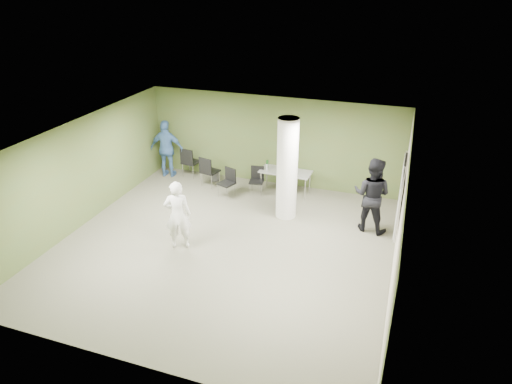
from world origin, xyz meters
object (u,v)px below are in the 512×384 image
at_px(folding_table, 285,172).
at_px(man_blue, 167,149).
at_px(chair_back_left, 189,160).
at_px(woman_white, 178,215).
at_px(man_black, 372,195).

bearing_deg(folding_table, man_blue, -178.25).
height_order(folding_table, man_blue, man_blue).
relative_size(folding_table, chair_back_left, 1.57).
bearing_deg(man_blue, folding_table, 172.21).
bearing_deg(woman_white, folding_table, -135.94).
bearing_deg(man_black, woman_white, 40.04).
relative_size(folding_table, man_black, 0.78).
distance_m(man_black, man_blue, 6.80).
distance_m(chair_back_left, woman_white, 4.28).
height_order(folding_table, chair_back_left, chair_back_left).
bearing_deg(chair_back_left, woman_white, 120.51).
bearing_deg(man_blue, man_black, 160.70).
xyz_separation_m(folding_table, woman_white, (-1.61, -3.74, 0.20)).
distance_m(chair_back_left, man_blue, 0.79).
xyz_separation_m(folding_table, man_blue, (-3.97, 0.03, 0.26)).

